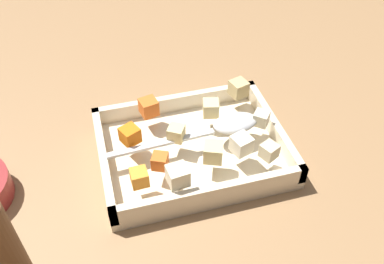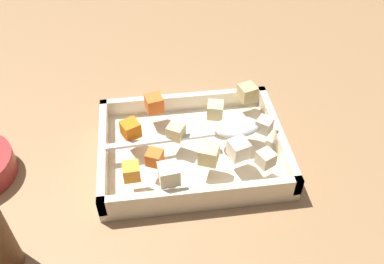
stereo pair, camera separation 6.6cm
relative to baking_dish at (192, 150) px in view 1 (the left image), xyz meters
The scene contains 15 objects.
ground_plane 0.02m from the baking_dish, 107.58° to the left, with size 4.00×4.00×0.00m, color #936D47.
baking_dish is the anchor object (origin of this frame).
carrot_chunk_corner_se 0.10m from the baking_dish, 126.53° to the left, with size 0.03×0.03×0.03m, color orange.
carrot_chunk_corner_sw 0.13m from the baking_dish, 143.59° to the right, with size 0.02×0.02×0.02m, color orange.
carrot_chunk_near_spoon 0.09m from the baking_dish, 142.20° to the right, with size 0.02×0.02×0.02m, color orange.
carrot_chunk_far_left 0.11m from the baking_dish, behind, with size 0.03×0.03×0.03m, color orange.
potato_chunk_back_center 0.05m from the baking_dish, behind, with size 0.02×0.02×0.02m, color #E0CC89.
potato_chunk_near_left 0.07m from the baking_dish, 71.83° to the right, with size 0.03×0.03×0.03m, color #E0CC89.
potato_chunk_far_right 0.13m from the baking_dish, 35.75° to the right, with size 0.02×0.02×0.02m, color beige.
potato_chunk_front_center 0.14m from the baking_dish, 37.19° to the left, with size 0.03×0.03×0.03m, color tan.
potato_chunk_corner_nw 0.11m from the baking_dish, 117.65° to the right, with size 0.03×0.03×0.03m, color beige.
potato_chunk_mid_right 0.08m from the baking_dish, 44.54° to the left, with size 0.03×0.03×0.03m, color #E0CC89.
potato_chunk_rim_edge 0.12m from the baking_dish, ahead, with size 0.02×0.02×0.02m, color beige.
parsnip_chunk_mid_left 0.09m from the baking_dish, 37.90° to the right, with size 0.03×0.03×0.03m, color silver.
serving_spoon 0.07m from the baking_dish, ahead, with size 0.25×0.05×0.02m.
Camera 1 is at (-0.12, -0.48, 0.51)m, focal length 39.22 mm.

